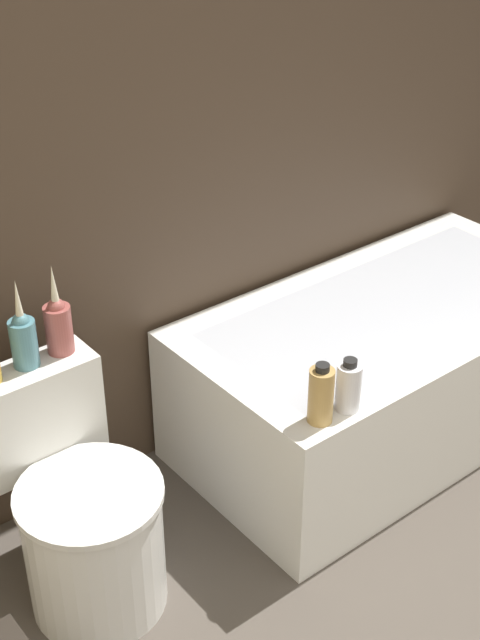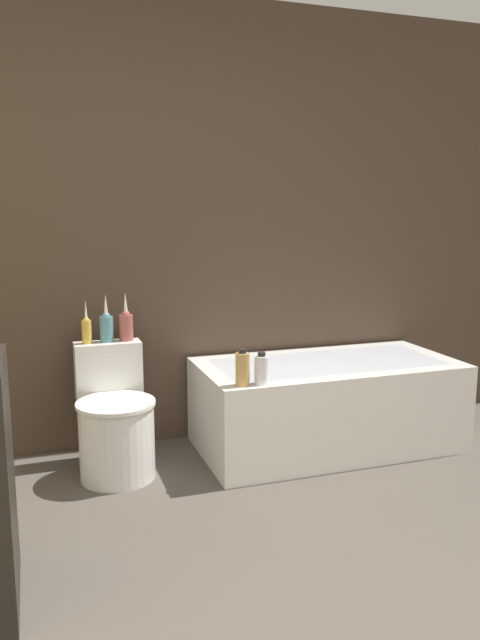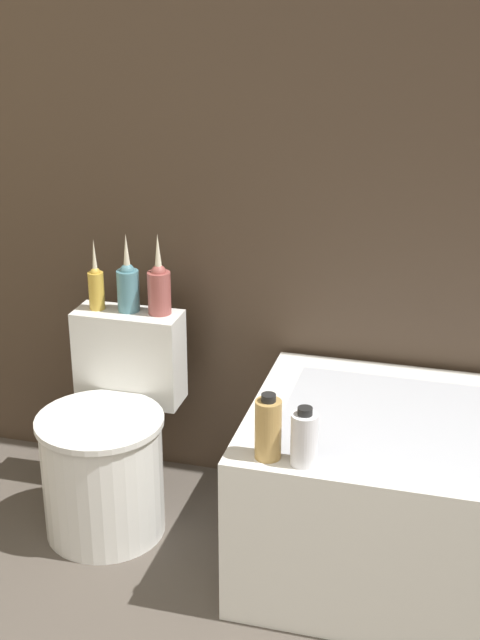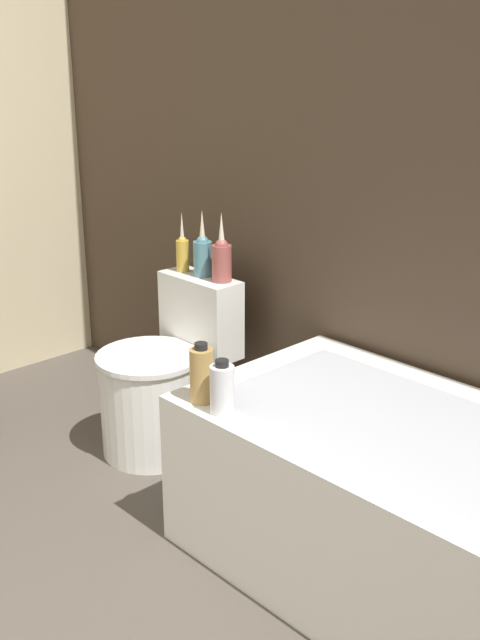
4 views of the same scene
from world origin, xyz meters
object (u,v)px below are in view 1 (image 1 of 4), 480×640
at_px(bathtub, 387,367).
at_px(vase_bronze, 58,323).
at_px(shampoo_bottle_tall, 321,395).
at_px(shampoo_bottle_short, 348,386).
at_px(toilet, 83,518).
at_px(vase_silver, 23,337).

bearing_deg(bathtub, vase_bronze, 168.45).
bearing_deg(shampoo_bottle_tall, shampoo_bottle_short, -4.30).
relative_size(vase_bronze, shampoo_bottle_tall, 1.44).
distance_m(vase_bronze, shampoo_bottle_tall, 0.76).
distance_m(vase_bronze, shampoo_bottle_short, 0.84).
bearing_deg(shampoo_bottle_tall, toilet, 153.04).
bearing_deg(shampoo_bottle_short, vase_bronze, 137.52).
bearing_deg(vase_silver, toilet, -90.00).
height_order(bathtub, shampoo_bottle_tall, shampoo_bottle_tall).
xyz_separation_m(toilet, vase_bronze, (0.11, 0.23, 0.50)).
bearing_deg(bathtub, vase_silver, 169.57).
bearing_deg(bathtub, shampoo_bottle_short, -149.36).
xyz_separation_m(vase_silver, shampoo_bottle_short, (0.71, -0.55, -0.17)).
xyz_separation_m(vase_silver, shampoo_bottle_tall, (0.61, -0.54, -0.16)).
height_order(vase_silver, shampoo_bottle_tall, vase_silver).
relative_size(toilet, vase_silver, 2.54).
relative_size(bathtub, shampoo_bottle_tall, 8.00).
xyz_separation_m(shampoo_bottle_tall, shampoo_bottle_short, (0.10, -0.01, -0.01)).
bearing_deg(toilet, shampoo_bottle_short, -24.11).
relative_size(vase_silver, vase_bronze, 0.97).
xyz_separation_m(vase_bronze, shampoo_bottle_short, (0.60, -0.55, -0.18)).
bearing_deg(shampoo_bottle_short, shampoo_bottle_tall, 175.70).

